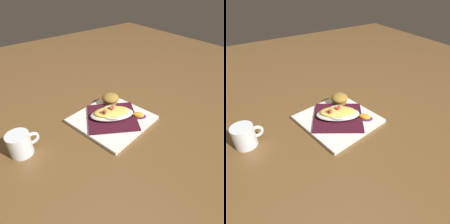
% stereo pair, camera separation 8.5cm
% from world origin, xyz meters
% --- Properties ---
extents(ground_plane, '(2.60, 2.60, 0.00)m').
position_xyz_m(ground_plane, '(0.00, 0.00, 0.00)').
color(ground_plane, brown).
extents(square_plate, '(0.33, 0.33, 0.01)m').
position_xyz_m(square_plate, '(0.00, 0.00, 0.01)').
color(square_plate, white).
rests_on(square_plate, ground_plane).
extents(folded_napkin, '(0.27, 0.27, 0.01)m').
position_xyz_m(folded_napkin, '(0.00, 0.00, 0.02)').
color(folded_napkin, '#3E101E').
rests_on(folded_napkin, square_plate).
extents(gratin_dish, '(0.17, 0.20, 0.05)m').
position_xyz_m(gratin_dish, '(-0.00, -0.00, 0.04)').
color(gratin_dish, silver).
rests_on(gratin_dish, folded_napkin).
extents(muffin, '(0.08, 0.08, 0.05)m').
position_xyz_m(muffin, '(-0.09, 0.06, 0.04)').
color(muffin, olive).
rests_on(muffin, square_plate).
extents(orange_garnish, '(0.06, 0.06, 0.02)m').
position_xyz_m(orange_garnish, '(0.06, 0.09, 0.02)').
color(orange_garnish, '#58225B').
rests_on(orange_garnish, square_plate).
extents(coffee_mug, '(0.08, 0.11, 0.08)m').
position_xyz_m(coffee_mug, '(-0.05, -0.36, 0.04)').
color(coffee_mug, white).
rests_on(coffee_mug, ground_plane).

